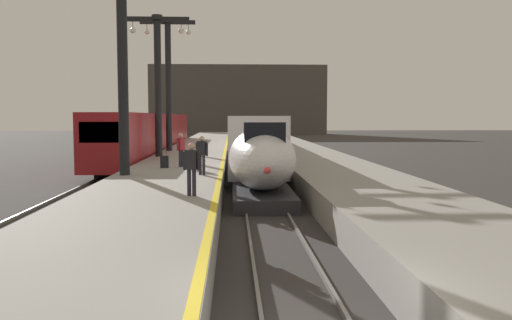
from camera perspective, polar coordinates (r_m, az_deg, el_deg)
The scene contains 17 objects.
platform_left at distance 32.57m, azimuth -7.47°, elevation -0.77°, with size 4.80×110.00×1.05m, color gray.
platform_right at distance 32.88m, azimuth 6.74°, elevation -0.71°, with size 4.80×110.00×1.05m, color gray.
platform_left_safety_stripe at distance 32.41m, azimuth -3.46°, elevation 0.17°, with size 0.20×107.80×0.01m, color yellow.
rail_main_left at distance 35.24m, azimuth -1.72°, elevation -1.08°, with size 0.08×110.00×0.12m, color slate.
rail_main_right at distance 35.29m, azimuth 0.71°, elevation -1.07°, with size 0.08×110.00×0.12m, color slate.
rail_secondary_left at distance 36.05m, azimuth -14.71°, elevation -1.11°, with size 0.08×110.00×0.12m, color slate.
rail_secondary_right at distance 35.76m, azimuth -12.36°, elevation -1.11°, with size 0.08×110.00×0.12m, color slate.
highspeed_train_main at distance 37.66m, azimuth -0.64°, elevation 2.13°, with size 2.92×38.53×3.60m.
regional_train_adjacent at distance 47.04m, azimuth -10.93°, elevation 2.80°, with size 2.85×36.60×3.80m.
station_column_mid at distance 23.97m, azimuth -14.01°, elevation 11.43°, with size 4.00×0.68×8.98m.
station_column_far at distance 34.66m, azimuth -10.39°, elevation 9.21°, with size 4.00×0.68×8.82m.
station_column_distant at distance 40.22m, azimuth -9.30°, elevation 9.17°, with size 4.00×0.68×9.60m.
passenger_near_edge at distance 27.11m, azimuth -7.97°, elevation 1.35°, with size 0.39×0.49×1.69m.
passenger_mid_platform at distance 17.13m, azimuth -6.87°, elevation -0.53°, with size 0.55×0.33×1.69m.
passenger_far_waiting at distance 23.30m, azimuth -5.77°, elevation 0.84°, with size 0.54×0.34×1.69m.
rolling_suitcase at distance 26.77m, azimuth -9.69°, elevation -0.18°, with size 0.40×0.22×0.98m.
terminus_back_wall at distance 109.62m, azimuth -1.90°, elevation 6.43°, with size 36.00×2.00×14.00m, color #4C4742.
Camera 1 is at (-1.24, -7.56, 3.57)m, focal length 37.69 mm.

